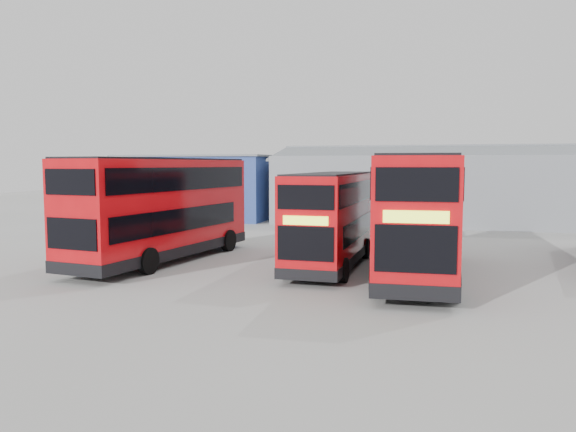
{
  "coord_description": "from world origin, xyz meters",
  "views": [
    {
      "loc": [
        4.8,
        -25.06,
        4.38
      ],
      "look_at": [
        -1.56,
        -1.11,
        2.1
      ],
      "focal_mm": 35.0,
      "sensor_mm": 36.0,
      "label": 1
    }
  ],
  "objects_px": {
    "office_block": "(202,186)",
    "double_decker_centre": "(333,220)",
    "panel_van": "(144,207)",
    "double_decker_left": "(162,210)",
    "maintenance_shed": "(480,188)",
    "double_decker_right": "(415,217)"
  },
  "relations": [
    {
      "from": "office_block",
      "to": "panel_van",
      "type": "xyz_separation_m",
      "value": [
        -1.69,
        -6.6,
        -1.29
      ]
    },
    {
      "from": "double_decker_centre",
      "to": "panel_van",
      "type": "xyz_separation_m",
      "value": [
        -16.2,
        12.77,
        -0.72
      ]
    },
    {
      "from": "double_decker_centre",
      "to": "panel_van",
      "type": "distance_m",
      "value": 20.64
    },
    {
      "from": "double_decker_left",
      "to": "double_decker_centre",
      "type": "bearing_deg",
      "value": -165.72
    },
    {
      "from": "double_decker_left",
      "to": "double_decker_right",
      "type": "xyz_separation_m",
      "value": [
        11.15,
        -0.56,
        0.03
      ]
    },
    {
      "from": "double_decker_right",
      "to": "panel_van",
      "type": "distance_m",
      "value": 24.28
    },
    {
      "from": "double_decker_centre",
      "to": "panel_van",
      "type": "relative_size",
      "value": 1.7
    },
    {
      "from": "double_decker_centre",
      "to": "double_decker_left",
      "type": "bearing_deg",
      "value": -172.53
    },
    {
      "from": "maintenance_shed",
      "to": "double_decker_right",
      "type": "height_order",
      "value": "maintenance_shed"
    },
    {
      "from": "panel_van",
      "to": "double_decker_left",
      "type": "bearing_deg",
      "value": -33.72
    },
    {
      "from": "maintenance_shed",
      "to": "double_decker_left",
      "type": "bearing_deg",
      "value": -124.29
    },
    {
      "from": "office_block",
      "to": "double_decker_centre",
      "type": "bearing_deg",
      "value": -53.16
    },
    {
      "from": "double_decker_left",
      "to": "panel_van",
      "type": "height_order",
      "value": "double_decker_left"
    },
    {
      "from": "maintenance_shed",
      "to": "double_decker_right",
      "type": "xyz_separation_m",
      "value": [
        -3.99,
        -22.76,
        -0.25
      ]
    },
    {
      "from": "maintenance_shed",
      "to": "double_decker_centre",
      "type": "distance_m",
      "value": 22.66
    },
    {
      "from": "maintenance_shed",
      "to": "double_decker_right",
      "type": "distance_m",
      "value": 23.1
    },
    {
      "from": "double_decker_left",
      "to": "panel_van",
      "type": "bearing_deg",
      "value": -49.67
    },
    {
      "from": "double_decker_centre",
      "to": "double_decker_right",
      "type": "relative_size",
      "value": 0.85
    },
    {
      "from": "maintenance_shed",
      "to": "double_decker_centre",
      "type": "xyz_separation_m",
      "value": [
        -7.49,
        -21.38,
        -0.6
      ]
    },
    {
      "from": "double_decker_centre",
      "to": "double_decker_right",
      "type": "distance_m",
      "value": 3.78
    },
    {
      "from": "panel_van",
      "to": "double_decker_centre",
      "type": "bearing_deg",
      "value": -14.15
    },
    {
      "from": "double_decker_left",
      "to": "double_decker_right",
      "type": "bearing_deg",
      "value": -174.7
    }
  ]
}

